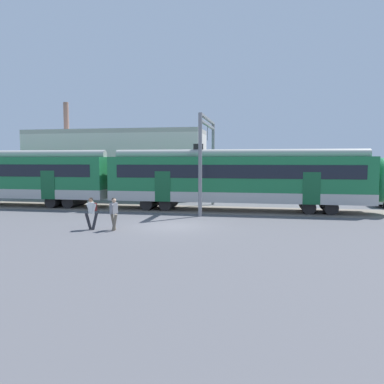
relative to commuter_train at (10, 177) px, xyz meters
The scene contains 7 objects.
ground_plane 16.59m from the commuter_train, 25.21° to the right, with size 160.00×160.00×0.00m, color #515156.
track_bed 7.17m from the commuter_train, ahead, with size 80.00×4.40×0.01m, color slate.
commuter_train is the anchor object (origin of this frame).
pedestrian_white 14.14m from the commuter_train, 38.35° to the right, with size 0.70×0.51×1.67m.
pedestrian_grey 15.07m from the commuter_train, 35.48° to the right, with size 0.57×0.65×1.67m.
catenary_gantry 15.90m from the commuter_train, ahead, with size 0.24×6.64×6.53m.
background_building 9.66m from the commuter_train, 53.26° to the left, with size 16.90×5.00×9.20m.
Camera 1 is at (4.69, -19.47, 3.55)m, focal length 35.00 mm.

